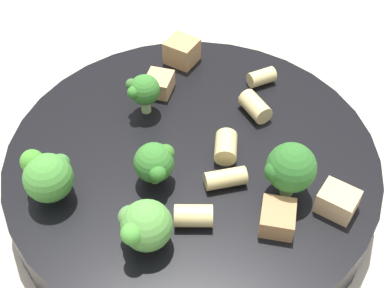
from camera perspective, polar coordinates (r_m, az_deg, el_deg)
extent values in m
plane|color=#BCB29E|center=(0.43, 0.00, -4.64)|extent=(2.00, 2.00, 0.00)
cylinder|color=black|center=(0.42, 0.00, -2.88)|extent=(0.28, 0.28, 0.04)
cylinder|color=beige|center=(0.40, 0.00, -1.27)|extent=(0.25, 0.25, 0.01)
torus|color=black|center=(0.40, 0.00, -1.17)|extent=(0.28, 0.28, 0.00)
cylinder|color=#93B766|center=(0.35, -4.69, -10.06)|extent=(0.01, 0.01, 0.01)
sphere|color=#569942|center=(0.34, -4.85, -8.65)|extent=(0.03, 0.03, 0.03)
sphere|color=#548643|center=(0.34, -6.63, -7.77)|extent=(0.02, 0.02, 0.02)
sphere|color=#4C9C39|center=(0.33, -6.45, -9.50)|extent=(0.01, 0.01, 0.01)
cylinder|color=#93B766|center=(0.38, 10.15, -4.35)|extent=(0.01, 0.01, 0.02)
sphere|color=#2D6B28|center=(0.36, 10.54, -2.49)|extent=(0.03, 0.03, 0.03)
sphere|color=#2A6F25|center=(0.37, 11.84, -1.32)|extent=(0.01, 0.01, 0.01)
sphere|color=#296124|center=(0.36, 8.82, -2.94)|extent=(0.01, 0.01, 0.01)
cylinder|color=#9EC175|center=(0.43, -4.94, 4.23)|extent=(0.01, 0.01, 0.01)
sphere|color=#387A2D|center=(0.42, -5.08, 5.77)|extent=(0.02, 0.02, 0.02)
sphere|color=#3A6B2D|center=(0.42, -6.50, 6.36)|extent=(0.01, 0.01, 0.01)
sphere|color=#367D2B|center=(0.41, -6.25, 5.48)|extent=(0.01, 0.01, 0.01)
cylinder|color=#84AD60|center=(0.38, -14.61, -5.06)|extent=(0.01, 0.01, 0.01)
sphere|color=#478E38|center=(0.37, -15.07, -3.52)|extent=(0.03, 0.03, 0.03)
sphere|color=#488032|center=(0.37, -16.37, -2.34)|extent=(0.01, 0.01, 0.01)
sphere|color=#489230|center=(0.37, -16.67, -1.77)|extent=(0.02, 0.02, 0.02)
sphere|color=#3D7D39|center=(0.37, -13.86, -2.02)|extent=(0.01, 0.01, 0.01)
cylinder|color=#93B766|center=(0.38, -3.98, -3.39)|extent=(0.01, 0.01, 0.01)
sphere|color=#387A2D|center=(0.37, -4.09, -1.99)|extent=(0.03, 0.03, 0.03)
sphere|color=#30692D|center=(0.36, -3.93, -2.68)|extent=(0.01, 0.01, 0.01)
sphere|color=#397828|center=(0.37, -2.82, -0.96)|extent=(0.01, 0.01, 0.01)
sphere|color=#35792A|center=(0.36, -3.71, -3.12)|extent=(0.01, 0.01, 0.01)
cylinder|color=#E0C67F|center=(0.38, 3.61, -3.67)|extent=(0.03, 0.03, 0.01)
cylinder|color=#E0C67F|center=(0.43, 6.75, 3.99)|extent=(0.03, 0.03, 0.02)
cylinder|color=#E0C67F|center=(0.46, 7.43, 7.08)|extent=(0.02, 0.03, 0.01)
cylinder|color=#E0C67F|center=(0.39, 3.63, -0.31)|extent=(0.03, 0.02, 0.02)
cylinder|color=#E0C67F|center=(0.36, 0.16, -7.66)|extent=(0.02, 0.03, 0.02)
cube|color=tan|center=(0.37, 15.27, -5.92)|extent=(0.03, 0.03, 0.02)
cube|color=#A87A4C|center=(0.36, 9.11, -7.78)|extent=(0.03, 0.02, 0.02)
cube|color=tan|center=(0.45, -3.53, 6.44)|extent=(0.02, 0.02, 0.02)
cube|color=tan|center=(0.48, -1.09, 9.85)|extent=(0.03, 0.03, 0.02)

